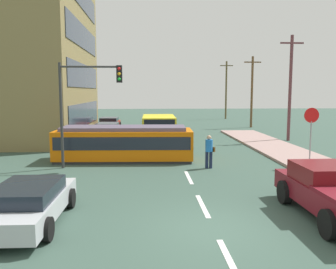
# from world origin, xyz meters

# --- Properties ---
(ground_plane) EXTENTS (120.00, 120.00, 0.00)m
(ground_plane) POSITION_xyz_m (0.00, 10.00, 0.00)
(ground_plane) COLOR #375045
(sidewalk_curb_right) EXTENTS (3.20, 36.00, 0.14)m
(sidewalk_curb_right) POSITION_xyz_m (6.80, 6.00, 0.07)
(sidewalk_curb_right) COLOR gray
(sidewalk_curb_right) RESTS_ON ground
(lane_stripe_0) EXTENTS (0.16, 2.40, 0.01)m
(lane_stripe_0) POSITION_xyz_m (0.00, -2.00, 0.01)
(lane_stripe_0) COLOR silver
(lane_stripe_0) RESTS_ON ground
(lane_stripe_1) EXTENTS (0.16, 2.40, 0.01)m
(lane_stripe_1) POSITION_xyz_m (0.00, 2.00, 0.01)
(lane_stripe_1) COLOR silver
(lane_stripe_1) RESTS_ON ground
(lane_stripe_2) EXTENTS (0.16, 2.40, 0.01)m
(lane_stripe_2) POSITION_xyz_m (0.00, 6.00, 0.01)
(lane_stripe_2) COLOR silver
(lane_stripe_2) RESTS_ON ground
(lane_stripe_3) EXTENTS (0.16, 2.40, 0.01)m
(lane_stripe_3) POSITION_xyz_m (0.00, 16.25, 0.01)
(lane_stripe_3) COLOR silver
(lane_stripe_3) RESTS_ON ground
(lane_stripe_4) EXTENTS (0.16, 2.40, 0.01)m
(lane_stripe_4) POSITION_xyz_m (0.00, 22.25, 0.01)
(lane_stripe_4) COLOR silver
(lane_stripe_4) RESTS_ON ground
(streetcar_tram) EXTENTS (7.60, 2.81, 1.91)m
(streetcar_tram) POSITION_xyz_m (-3.12, 10.25, 0.99)
(streetcar_tram) COLOR orange
(streetcar_tram) RESTS_ON ground
(city_bus) EXTENTS (2.61, 5.09, 1.90)m
(city_bus) POSITION_xyz_m (-0.90, 18.63, 1.08)
(city_bus) COLOR gold
(city_bus) RESTS_ON ground
(pedestrian_crossing) EXTENTS (0.50, 0.36, 1.67)m
(pedestrian_crossing) POSITION_xyz_m (1.24, 7.87, 0.94)
(pedestrian_crossing) COLOR #18213E
(pedestrian_crossing) RESTS_ON ground
(pickup_truck_parked) EXTENTS (2.29, 5.00, 1.55)m
(pickup_truck_parked) POSITION_xyz_m (3.86, 0.63, 0.80)
(pickup_truck_parked) COLOR maroon
(pickup_truck_parked) RESTS_ON ground
(parked_sedan_near) EXTENTS (2.03, 4.52, 1.19)m
(parked_sedan_near) POSITION_xyz_m (-5.30, 0.72, 0.62)
(parked_sedan_near) COLOR #B7BCC1
(parked_sedan_near) RESTS_ON ground
(parked_sedan_mid) EXTENTS (1.99, 4.21, 1.19)m
(parked_sedan_mid) POSITION_xyz_m (-5.20, 14.21, 0.62)
(parked_sedan_mid) COLOR #2D533E
(parked_sedan_mid) RESTS_ON ground
(parked_sedan_far) EXTENTS (2.18, 4.62, 1.19)m
(parked_sedan_far) POSITION_xyz_m (-5.17, 20.75, 0.63)
(parked_sedan_far) COLOR #AB1524
(parked_sedan_far) RESTS_ON ground
(parked_sedan_furthest) EXTENTS (2.16, 4.05, 1.19)m
(parked_sedan_furthest) POSITION_xyz_m (-5.68, 27.26, 0.62)
(parked_sedan_furthest) COLOR #AA1A0A
(parked_sedan_furthest) RESTS_ON ground
(stop_sign) EXTENTS (0.76, 0.07, 2.88)m
(stop_sign) POSITION_xyz_m (6.46, 7.96, 2.19)
(stop_sign) COLOR gray
(stop_sign) RESTS_ON sidewalk_curb_right
(traffic_light_mast) EXTENTS (3.10, 0.33, 5.24)m
(traffic_light_mast) POSITION_xyz_m (-4.88, 8.36, 3.68)
(traffic_light_mast) COLOR #333333
(traffic_light_mast) RESTS_ON ground
(utility_pole_mid) EXTENTS (1.80, 0.24, 8.11)m
(utility_pole_mid) POSITION_xyz_m (9.25, 17.63, 4.23)
(utility_pole_mid) COLOR brown
(utility_pole_mid) RESTS_ON ground
(utility_pole_far) EXTENTS (1.80, 0.24, 7.50)m
(utility_pole_far) POSITION_xyz_m (9.34, 28.03, 3.93)
(utility_pole_far) COLOR brown
(utility_pole_far) RESTS_ON ground
(utility_pole_distant) EXTENTS (1.80, 0.24, 8.00)m
(utility_pole_distant) POSITION_xyz_m (9.28, 40.10, 4.18)
(utility_pole_distant) COLOR brown
(utility_pole_distant) RESTS_ON ground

